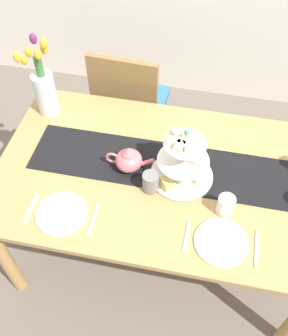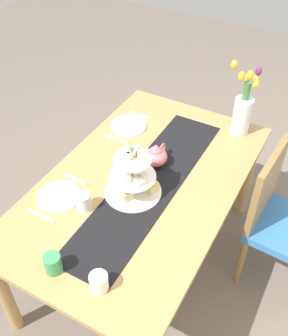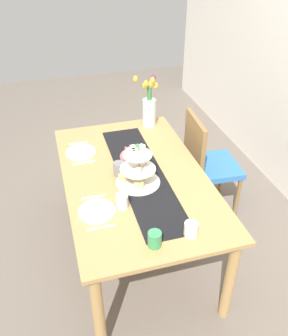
{
  "view_description": "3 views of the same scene",
  "coord_description": "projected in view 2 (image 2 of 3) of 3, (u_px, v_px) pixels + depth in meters",
  "views": [
    {
      "loc": [
        0.15,
        -1.14,
        2.17
      ],
      "look_at": [
        -0.08,
        -0.06,
        0.81
      ],
      "focal_mm": 41.12,
      "sensor_mm": 36.0,
      "label": 1
    },
    {
      "loc": [
        1.35,
        0.76,
        2.23
      ],
      "look_at": [
        -0.08,
        -0.03,
        0.75
      ],
      "focal_mm": 42.88,
      "sensor_mm": 36.0,
      "label": 2
    },
    {
      "loc": [
        2.01,
        -0.51,
        2.22
      ],
      "look_at": [
        0.02,
        0.06,
        0.79
      ],
      "focal_mm": 39.08,
      "sensor_mm": 36.0,
      "label": 3
    }
  ],
  "objects": [
    {
      "name": "dinner_plate_left",
      "position": [
        128.0,
        126.0,
        2.53
      ],
      "size": [
        0.23,
        0.23,
        0.01
      ],
      "primitive_type": "cylinder",
      "color": "white",
      "rests_on": "dining_table"
    },
    {
      "name": "fork_left",
      "position": [
        139.0,
        115.0,
        2.62
      ],
      "size": [
        0.02,
        0.15,
        0.01
      ],
      "primitive_type": "cube",
      "rotation": [
        0.0,
        0.0,
        -0.01
      ],
      "color": "silver",
      "rests_on": "dining_table"
    },
    {
      "name": "mug_orange",
      "position": [
        53.0,
        263.0,
        1.72
      ],
      "size": [
        0.08,
        0.08,
        0.09
      ],
      "primitive_type": "cylinder",
      "color": "#389356",
      "rests_on": "dining_table"
    },
    {
      "name": "dinner_plate_right",
      "position": [
        59.0,
        196.0,
        2.07
      ],
      "size": [
        0.23,
        0.23,
        0.01
      ],
      "primitive_type": "cylinder",
      "color": "white",
      "rests_on": "dining_table"
    },
    {
      "name": "cream_jug",
      "position": [
        99.0,
        282.0,
        1.66
      ],
      "size": [
        0.08,
        0.08,
        0.08
      ],
      "primitive_type": "cylinder",
      "color": "white",
      "rests_on": "dining_table"
    },
    {
      "name": "tiered_cake_stand",
      "position": [
        133.0,
        178.0,
        2.04
      ],
      "size": [
        0.3,
        0.3,
        0.3
      ],
      "color": "beige",
      "rests_on": "table_runner"
    },
    {
      "name": "knife_left",
      "position": [
        116.0,
        139.0,
        2.44
      ],
      "size": [
        0.02,
        0.17,
        0.01
      ],
      "primitive_type": "cube",
      "rotation": [
        0.0,
        0.0,
        0.01
      ],
      "color": "silver",
      "rests_on": "dining_table"
    },
    {
      "name": "mug_grey",
      "position": [
        129.0,
        164.0,
        2.19
      ],
      "size": [
        0.08,
        0.08,
        0.09
      ],
      "primitive_type": "cylinder",
      "color": "slate",
      "rests_on": "table_runner"
    },
    {
      "name": "table_runner",
      "position": [
        149.0,
        184.0,
        2.14
      ],
      "size": [
        1.31,
        0.3,
        0.0
      ],
      "primitive_type": "cube",
      "color": "black",
      "rests_on": "dining_table"
    },
    {
      "name": "tulip_vase",
      "position": [
        243.0,
        109.0,
        2.38
      ],
      "size": [
        0.14,
        0.19,
        0.45
      ],
      "color": "silver",
      "rests_on": "dining_table"
    },
    {
      "name": "teapot",
      "position": [
        156.0,
        156.0,
        2.23
      ],
      "size": [
        0.24,
        0.13,
        0.14
      ],
      "color": "#D66B75",
      "rests_on": "table_runner"
    },
    {
      "name": "dining_table",
      "position": [
        142.0,
        194.0,
        2.23
      ],
      "size": [
        1.61,
        0.97,
        0.72
      ],
      "color": "tan",
      "rests_on": "ground_plane"
    },
    {
      "name": "chair_left",
      "position": [
        280.0,
        216.0,
        2.27
      ],
      "size": [
        0.45,
        0.45,
        0.91
      ],
      "color": "olive",
      "rests_on": "ground_plane"
    },
    {
      "name": "fork_right",
      "position": [
        76.0,
        180.0,
        2.17
      ],
      "size": [
        0.02,
        0.15,
        0.01
      ],
      "primitive_type": "cube",
      "rotation": [
        0.0,
        0.0,
        -0.02
      ],
      "color": "silver",
      "rests_on": "dining_table"
    },
    {
      "name": "knife_right",
      "position": [
        41.0,
        215.0,
        1.98
      ],
      "size": [
        0.02,
        0.17,
        0.01
      ],
      "primitive_type": "cube",
      "rotation": [
        0.0,
        0.0,
        -0.02
      ],
      "color": "silver",
      "rests_on": "dining_table"
    },
    {
      "name": "mug_white_text",
      "position": [
        84.0,
        202.0,
        1.99
      ],
      "size": [
        0.08,
        0.08,
        0.09
      ],
      "primitive_type": "cylinder",
      "color": "white",
      "rests_on": "dining_table"
    },
    {
      "name": "ground_plane",
      "position": [
        142.0,
        260.0,
        2.65
      ],
      "size": [
        8.0,
        8.0,
        0.0
      ],
      "primitive_type": "plane",
      "color": "#6B6056"
    }
  ]
}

